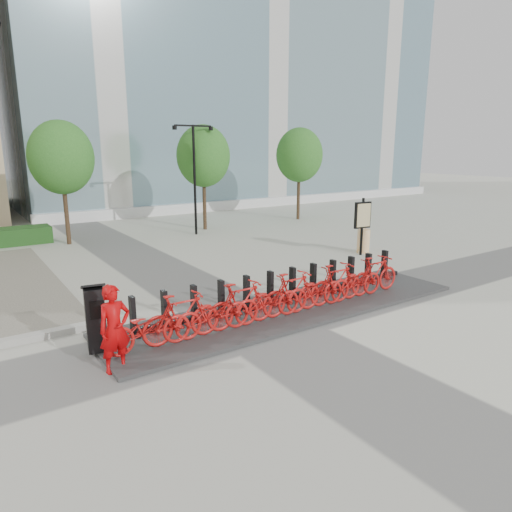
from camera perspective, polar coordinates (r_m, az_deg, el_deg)
ground at (r=10.64m, az=0.06°, el=-8.55°), size 120.00×120.00×0.00m
glass_building at (r=40.18m, az=-4.62°, el=24.81°), size 32.00×16.00×24.00m
tree_1 at (r=20.58m, az=-23.18°, el=11.23°), size 2.60×2.60×5.10m
tree_2 at (r=22.77m, az=-6.61°, el=12.29°), size 2.60×2.60×5.10m
tree_3 at (r=26.09m, az=5.43°, el=12.43°), size 2.60×2.60×5.10m
streetlamp at (r=21.44m, az=-7.73°, el=10.97°), size 2.00×0.20×5.00m
dock_pad at (r=11.58m, az=4.59°, el=-6.54°), size 9.60×2.40×0.08m
dock_rail_posts at (r=11.82m, az=3.42°, el=-3.73°), size 8.02×0.50×0.85m
bike_0 at (r=9.30m, az=-13.31°, el=-8.63°), size 1.78×0.62×0.93m
bike_1 at (r=9.53m, az=-9.26°, el=-7.55°), size 1.73×0.49×1.04m
bike_2 at (r=9.85m, az=-5.42°, el=-7.05°), size 1.78×0.62×0.93m
bike_3 at (r=10.17m, az=-1.85°, el=-6.02°), size 1.73×0.49×1.04m
bike_4 at (r=10.56m, az=1.47°, el=-5.56°), size 1.78×0.62×0.93m
bike_5 at (r=10.96m, az=4.55°, el=-4.61°), size 1.73×0.49×1.04m
bike_6 at (r=11.42m, az=7.39°, el=-4.21°), size 1.78×0.62×0.93m
bike_7 at (r=11.88m, az=10.01°, el=-3.36°), size 1.73×0.49×1.04m
bike_8 at (r=12.39m, az=12.41°, el=-3.02°), size 1.78×0.62×0.93m
bike_9 at (r=12.89m, az=14.64°, el=-2.27°), size 1.73×0.49×1.04m
kiosk at (r=9.44m, az=-19.42°, el=-7.36°), size 0.49×0.43×1.41m
worker_red at (r=8.64m, az=-17.24°, el=-8.68°), size 0.65×0.47×1.63m
construction_barrel at (r=18.16m, az=13.27°, el=1.84°), size 0.53×0.53×0.93m
map_sign at (r=17.58m, az=13.18°, el=4.70°), size 0.72×0.20×2.17m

